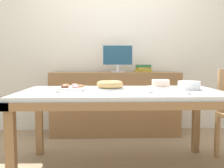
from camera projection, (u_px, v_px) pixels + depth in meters
The scene contains 13 objects.
wall_back at pixel (114, 43), 3.73m from camera, with size 8.00×0.10×2.60m, color silver.
dining_table at pixel (121, 99), 2.31m from camera, with size 1.87×0.97×0.75m.
sideboard at pixel (115, 103), 3.50m from camera, with size 1.77×0.44×0.88m.
computer_monitor at pixel (118, 59), 3.45m from camera, with size 0.42×0.20×0.38m.
book_stack at pixel (143, 68), 3.48m from camera, with size 0.24×0.18×0.10m.
cake_chocolate_round at pixel (161, 84), 2.55m from camera, with size 0.29×0.29×0.08m.
cake_golden_bundt at pixel (110, 85), 2.42m from camera, with size 0.28×0.28×0.08m.
pastry_platter at pixel (72, 87), 2.47m from camera, with size 0.38×0.38×0.04m.
plate_stack at pixel (189, 85), 2.38m from camera, with size 0.21×0.21×0.08m.
tealight_left_edge at pixel (83, 90), 2.23m from camera, with size 0.04×0.04×0.04m.
tealight_near_front at pixel (189, 93), 2.00m from camera, with size 0.04×0.04×0.04m.
tealight_near_cakes at pixel (58, 91), 2.13m from camera, with size 0.04×0.04×0.04m.
tealight_centre at pixel (151, 92), 2.11m from camera, with size 0.04×0.04×0.04m.
Camera 1 is at (-0.17, -2.29, 1.01)m, focal length 40.00 mm.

